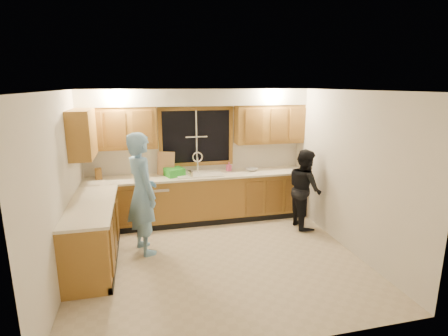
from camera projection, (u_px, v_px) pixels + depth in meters
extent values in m
plane|color=#C3B196|center=(218.00, 259.00, 5.29)|extent=(4.20, 4.20, 0.00)
plane|color=white|center=(218.00, 90.00, 4.71)|extent=(4.20, 4.20, 0.00)
plane|color=silver|center=(197.00, 154.00, 6.80)|extent=(4.20, 0.00, 4.20)
plane|color=silver|center=(60.00, 190.00, 4.52)|extent=(0.00, 3.80, 3.80)
plane|color=silver|center=(348.00, 171.00, 5.48)|extent=(0.00, 3.80, 3.80)
cube|color=#A1712E|center=(200.00, 199.00, 6.70)|extent=(4.20, 0.60, 0.88)
cube|color=#A1712E|center=(93.00, 234.00, 5.11)|extent=(0.60, 1.90, 0.88)
cube|color=#EEE2C8|center=(200.00, 176.00, 6.58)|extent=(4.20, 0.63, 0.04)
cube|color=#EEE2C8|center=(91.00, 205.00, 5.01)|extent=(0.63, 1.90, 0.04)
cube|color=#A1712E|center=(118.00, 128.00, 6.18)|extent=(1.35, 0.33, 0.75)
cube|color=#A1712E|center=(269.00, 124.00, 6.83)|extent=(1.35, 0.33, 0.75)
cube|color=#A1712E|center=(82.00, 134.00, 5.49)|extent=(0.33, 0.90, 0.75)
cube|color=silver|center=(197.00, 97.00, 6.38)|extent=(4.20, 0.35, 0.30)
cube|color=black|center=(196.00, 137.00, 6.71)|extent=(1.30, 0.01, 1.00)
cube|color=#A1712E|center=(196.00, 109.00, 6.58)|extent=(1.44, 0.03, 0.07)
cube|color=#A1712E|center=(197.00, 164.00, 6.83)|extent=(1.44, 0.03, 0.07)
cube|color=#A1712E|center=(160.00, 138.00, 6.55)|extent=(0.07, 0.03, 1.00)
cube|color=#A1712E|center=(231.00, 136.00, 6.86)|extent=(0.07, 0.03, 1.00)
cube|color=white|center=(200.00, 174.00, 6.59)|extent=(0.86, 0.52, 0.03)
cube|color=white|center=(189.00, 179.00, 6.56)|extent=(0.38, 0.42, 0.18)
cube|color=white|center=(210.00, 178.00, 6.66)|extent=(0.38, 0.42, 0.18)
cylinder|color=white|center=(198.00, 164.00, 6.74)|extent=(0.04, 0.04, 0.28)
torus|color=white|center=(198.00, 157.00, 6.71)|extent=(0.21, 0.03, 0.21)
cube|color=white|center=(155.00, 204.00, 6.51)|extent=(0.60, 0.56, 0.82)
cube|color=white|center=(88.00, 251.00, 4.57)|extent=(0.58, 0.75, 0.90)
imported|color=#76AEE0|center=(142.00, 194.00, 5.35)|extent=(0.67, 0.81, 1.90)
imported|color=black|center=(305.00, 189.00, 6.37)|extent=(0.58, 0.73, 1.46)
cube|color=brown|center=(98.00, 174.00, 6.24)|extent=(0.13, 0.11, 0.21)
cube|color=tan|center=(166.00, 163.00, 6.54)|extent=(0.35, 0.23, 0.43)
cube|color=#258F25|center=(174.00, 172.00, 6.48)|extent=(0.40, 0.38, 0.15)
imported|color=#EB5995|center=(229.00, 166.00, 6.86)|extent=(0.11, 0.11, 0.18)
imported|color=silver|center=(251.00, 170.00, 6.87)|extent=(0.29, 0.29, 0.06)
cylinder|color=beige|center=(189.00, 174.00, 6.42)|extent=(0.08, 0.08, 0.12)
cylinder|color=beige|center=(191.00, 175.00, 6.34)|extent=(0.08, 0.08, 0.12)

